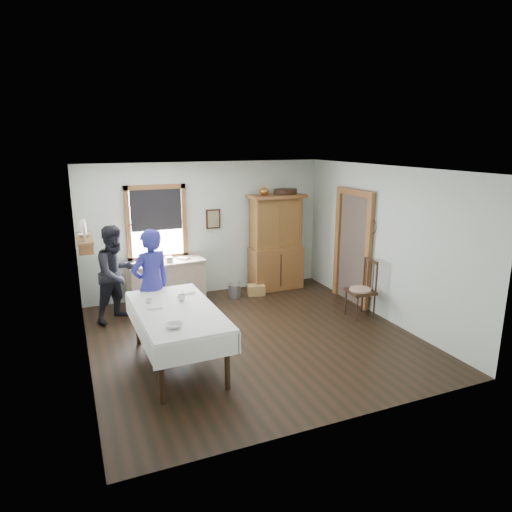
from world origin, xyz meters
The scene contains 20 objects.
room centered at (0.00, 0.00, 1.35)m, with size 5.01×5.01×2.70m.
window centered at (-1.00, 2.46, 1.63)m, with size 1.18×0.07×1.48m.
doorway centered at (2.46, 0.85, 1.16)m, with size 0.09×1.14×2.22m.
wall_shelf centered at (-2.37, 1.54, 1.57)m, with size 0.24×1.00×0.44m.
framed_picture centered at (0.15, 2.46, 1.55)m, with size 0.30×0.04×0.40m, color #321F11.
rug_beater centered at (2.45, 0.30, 1.72)m, with size 0.27×0.27×0.01m, color black.
work_counter centered at (-0.94, 2.12, 0.43)m, with size 1.49×0.57×0.86m, color #C9AD8B.
china_hutch centered at (1.44, 2.18, 1.01)m, with size 1.18×0.56×2.02m, color brown.
dining_table centered at (-1.32, -0.42, 0.42)m, with size 1.11×2.10×0.84m, color white.
spindle_chair centered at (2.14, 0.09, 0.53)m, with size 0.49×0.49×1.06m, color #321F11.
pail centered at (0.40, 1.95, 0.14)m, with size 0.25×0.25×0.27m, color gray.
wicker_basket centered at (0.87, 1.92, 0.10)m, with size 0.35×0.25×0.21m, color #A3814A.
woman_blue centered at (-1.48, 0.58, 0.84)m, with size 0.61×0.40×1.67m, color navy.
figure_dark centered at (-1.90, 1.64, 0.79)m, with size 0.77×0.60×1.58m, color black.
table_cup_a centered at (-1.18, -0.13, 0.89)m, with size 0.12×0.12×0.09m, color silver.
table_cup_b centered at (-1.65, -0.12, 0.89)m, with size 0.10×0.10×0.09m, color silver.
table_bowl centered at (-1.49, -1.06, 0.87)m, with size 0.24×0.24×0.06m, color silver.
counter_book centered at (-0.64, 2.12, 0.87)m, with size 0.15×0.20×0.02m, color #7D7053.
counter_bowl centered at (-1.13, 2.08, 0.89)m, with size 0.21×0.21×0.07m, color silver.
shelf_bowl centered at (-2.37, 1.55, 1.60)m, with size 0.22×0.22×0.05m, color silver.
Camera 1 is at (-2.60, -6.34, 3.13)m, focal length 32.00 mm.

